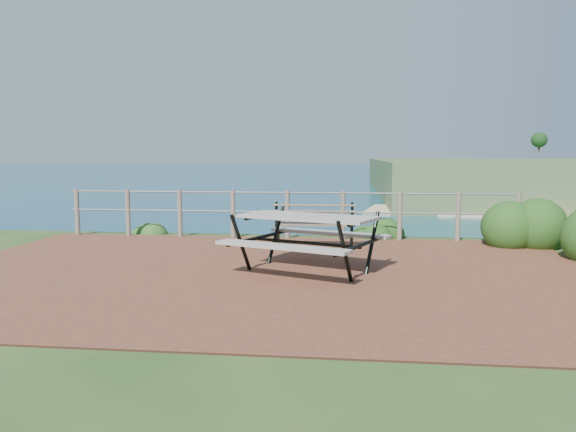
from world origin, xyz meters
name	(u,v)px	position (x,y,z in m)	size (l,w,h in m)	color
ground	(261,272)	(0.00, 0.00, 0.00)	(10.00, 7.00, 0.12)	brown
ocean	(350,160)	(0.00, 200.00, 0.00)	(1200.00, 1200.00, 0.00)	#135876
safety_railing	(287,212)	(0.00, 3.35, 0.57)	(9.40, 0.10, 1.00)	#6B5B4C
picnic_table	(307,237)	(0.68, 0.03, 0.54)	(2.15, 1.62, 0.84)	gray
park_bench	(314,217)	(0.63, 2.42, 0.57)	(1.53, 0.43, 0.86)	brown
shrub_right_edge	(516,245)	(4.51, 3.10, 0.00)	(1.12, 1.12, 1.60)	#1D4013
shrub_lip_west	(150,233)	(-3.18, 3.86, 0.00)	(0.66, 0.66, 0.36)	#284B1C
shrub_lip_east	(376,238)	(1.84, 3.69, 0.00)	(0.85, 0.85, 0.63)	#1D4013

